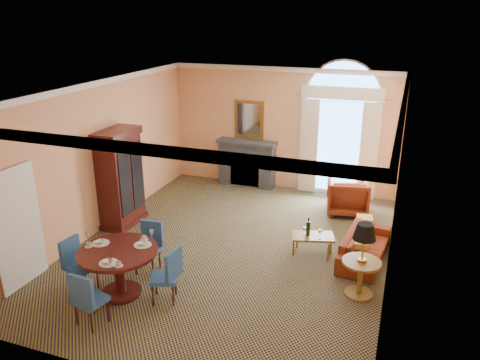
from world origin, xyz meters
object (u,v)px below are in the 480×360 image
(dining_table, at_px, (119,262))
(armchair, at_px, (348,196))
(sofa, at_px, (365,246))
(side_table, at_px, (363,252))
(coffee_table, at_px, (312,236))
(armoire, at_px, (120,179))

(dining_table, relative_size, armchair, 1.39)
(sofa, relative_size, side_table, 1.40)
(armchair, distance_m, coffee_table, 2.31)
(armoire, distance_m, armchair, 5.22)
(dining_table, xyz_separation_m, side_table, (3.78, 1.34, 0.22))
(dining_table, bearing_deg, coffee_table, 41.73)
(sofa, relative_size, coffee_table, 2.01)
(armoire, relative_size, side_table, 1.67)
(coffee_table, xyz_separation_m, side_table, (1.04, -1.11, 0.42))
(dining_table, bearing_deg, side_table, 19.47)
(armoire, bearing_deg, armchair, 26.12)
(armchair, height_order, side_table, side_table)
(side_table, bearing_deg, sofa, 92.21)
(side_table, bearing_deg, coffee_table, 133.04)
(sofa, bearing_deg, dining_table, 131.37)
(side_table, bearing_deg, dining_table, -160.53)
(armoire, bearing_deg, sofa, 2.05)
(armoire, relative_size, armchair, 2.27)
(dining_table, bearing_deg, sofa, 35.20)
(armoire, xyz_separation_m, coffee_table, (4.28, 0.00, -0.64))
(armchair, xyz_separation_m, side_table, (0.67, -3.39, 0.39))
(dining_table, relative_size, sofa, 0.73)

